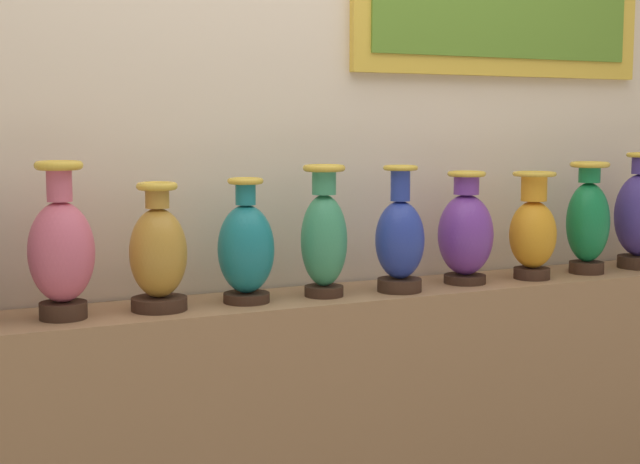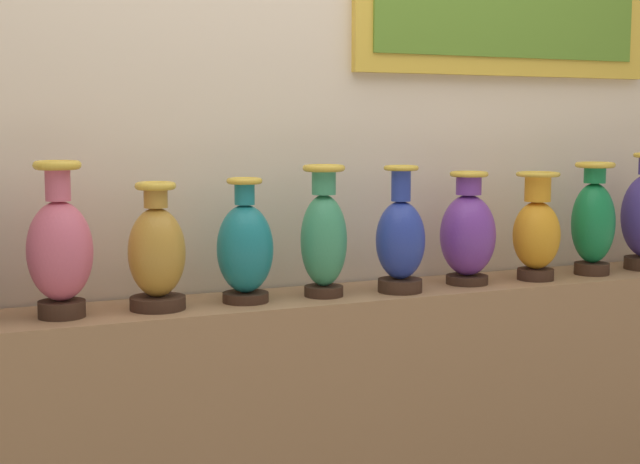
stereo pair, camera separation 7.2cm
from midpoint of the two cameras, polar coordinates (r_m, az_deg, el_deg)
The scene contains 10 objects.
display_shelf at distance 2.82m, azimuth 0.75°, elevation -13.21°, with size 3.43×0.32×0.93m, color #99704C.
back_wall at distance 2.86m, azimuth -0.72°, elevation 7.75°, with size 5.17×0.14×2.93m.
vase_rose at distance 2.44m, azimuth -15.10°, elevation -1.04°, with size 0.17×0.17×0.41m.
vase_ochre at distance 2.50m, azimuth -9.33°, elevation -1.35°, with size 0.15×0.15×0.35m.
vase_teal at distance 2.57m, azimuth -3.89°, elevation -1.04°, with size 0.16×0.16×0.35m.
vase_jade at distance 2.65m, azimuth 1.04°, elevation -0.29°, with size 0.14×0.14×0.38m.
vase_cobalt at distance 2.74m, azimuth 5.79°, elevation -0.53°, with size 0.15×0.15×0.38m.
vase_violet at distance 2.90m, azimuth 9.91°, elevation -0.10°, with size 0.17×0.17×0.35m.
vase_amber at distance 3.03m, azimuth 14.02°, elevation 0.06°, with size 0.15×0.15×0.35m.
vase_emerald at distance 3.19m, azimuth 17.29°, elevation 0.62°, with size 0.14×0.14×0.38m.
Camera 2 is at (-1.08, -2.43, 1.42)m, focal length 51.33 mm.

